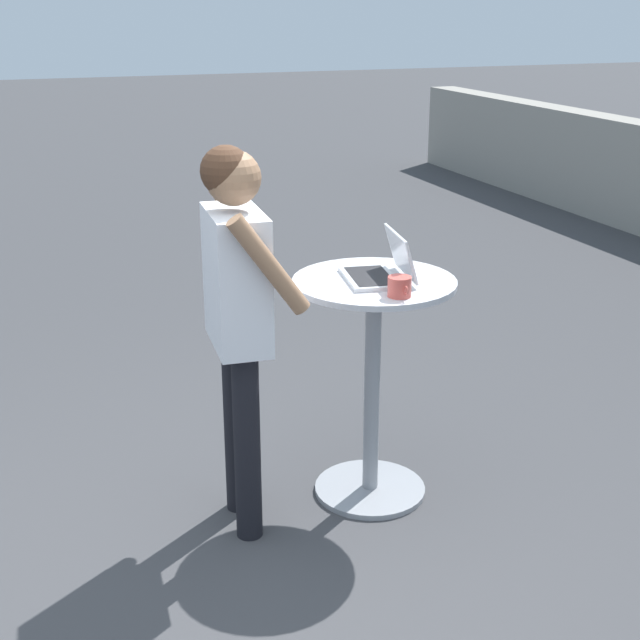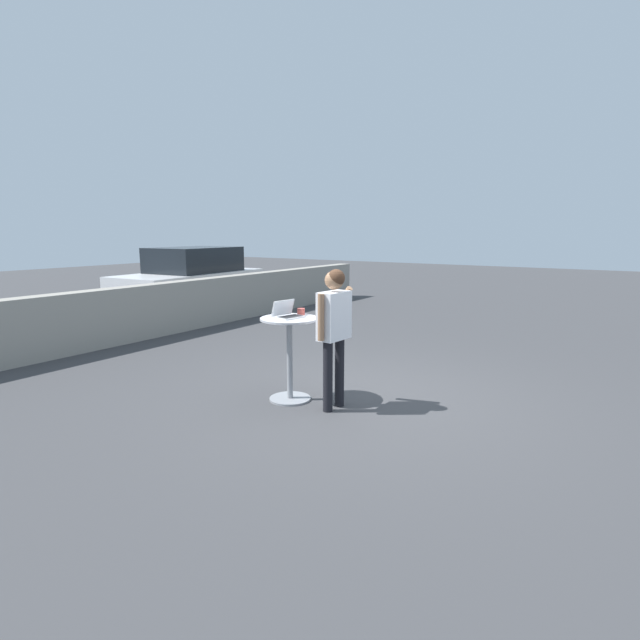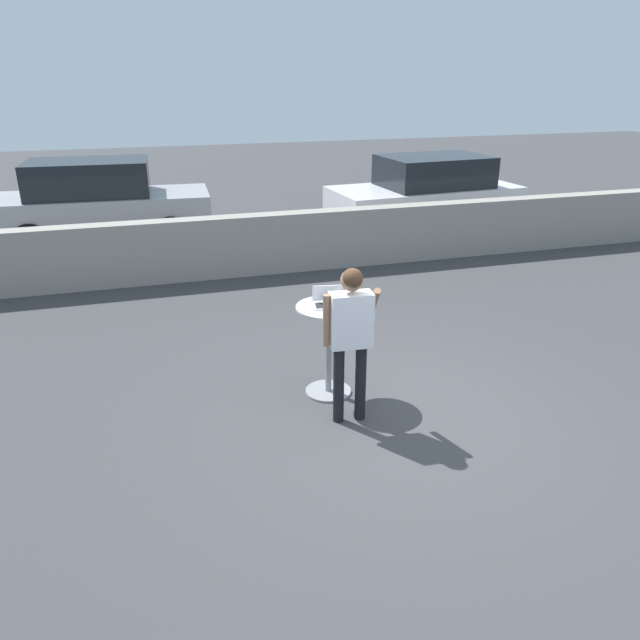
# 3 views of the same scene
# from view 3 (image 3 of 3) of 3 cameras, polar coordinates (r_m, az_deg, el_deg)

# --- Properties ---
(ground_plane) EXTENTS (50.00, 50.00, 0.00)m
(ground_plane) POSITION_cam_3_polar(r_m,az_deg,el_deg) (6.48, 7.41, -9.18)
(ground_plane) COLOR #3D3D3F
(pavement_kerb) EXTENTS (16.72, 0.35, 1.03)m
(pavement_kerb) POSITION_cam_3_polar(r_m,az_deg,el_deg) (10.95, -3.64, 7.09)
(pavement_kerb) COLOR gray
(pavement_kerb) RESTS_ON ground_plane
(cafe_table) EXTENTS (0.70, 0.70, 1.02)m
(cafe_table) POSITION_cam_3_polar(r_m,az_deg,el_deg) (6.68, 0.79, -1.83)
(cafe_table) COLOR gray
(cafe_table) RESTS_ON ground_plane
(laptop) EXTENTS (0.37, 0.32, 0.20)m
(laptop) POSITION_cam_3_polar(r_m,az_deg,el_deg) (6.55, 0.81, 1.72)
(laptop) COLOR silver
(laptop) RESTS_ON cafe_table
(coffee_mug) EXTENTS (0.13, 0.10, 0.08)m
(coffee_mug) POSITION_cam_3_polar(r_m,az_deg,el_deg) (6.59, 2.83, 1.81)
(coffee_mug) COLOR #C14C42
(coffee_mug) RESTS_ON cafe_table
(standing_person) EXTENTS (0.57, 0.34, 1.62)m
(standing_person) POSITION_cam_3_polar(r_m,az_deg,el_deg) (6.01, 2.82, -0.62)
(standing_person) COLOR black
(standing_person) RESTS_ON ground_plane
(parked_car_near_street) EXTENTS (4.27, 1.94, 1.66)m
(parked_car_near_street) POSITION_cam_3_polar(r_m,az_deg,el_deg) (13.49, -19.52, 10.13)
(parked_car_near_street) COLOR #9E9EA3
(parked_car_near_street) RESTS_ON ground_plane
(parked_car_further_down) EXTENTS (4.09, 2.09, 1.63)m
(parked_car_further_down) POSITION_cam_3_polar(r_m,az_deg,el_deg) (13.70, 9.73, 11.22)
(parked_car_further_down) COLOR silver
(parked_car_further_down) RESTS_ON ground_plane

